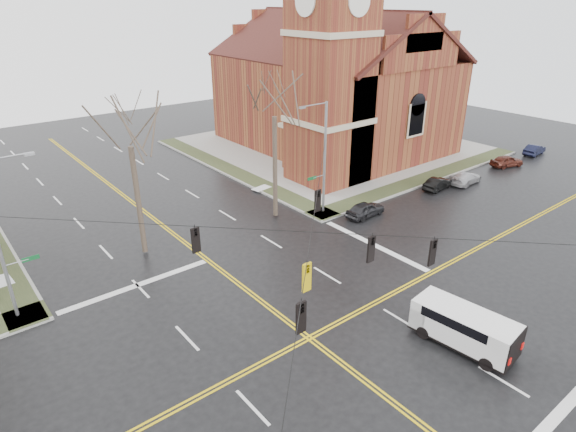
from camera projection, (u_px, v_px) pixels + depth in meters
ground at (309, 338)px, 25.17m from camera, size 120.00×120.00×0.00m
sidewalks at (309, 337)px, 25.14m from camera, size 80.00×80.00×0.17m
road_markings at (309, 338)px, 25.17m from camera, size 100.00×100.00×0.01m
church at (333, 75)px, 53.38m from camera, size 24.28×27.48×27.50m
signal_pole_ne at (323, 156)px, 37.73m from camera, size 2.75×0.22×9.00m
signal_pole_nw at (0, 237)px, 24.86m from camera, size 2.75×0.22×9.00m
span_wires at (312, 232)px, 22.61m from camera, size 23.02×23.02×0.03m
traffic_signals at (321, 251)px, 22.44m from camera, size 8.21×8.26×1.30m
cargo_van at (460, 324)px, 24.36m from camera, size 2.62×5.41×1.98m
parked_car_a at (365, 209)px, 38.96m from camera, size 3.66×1.59×1.23m
parked_car_b at (438, 184)px, 44.45m from camera, size 3.53×1.48×1.13m
parked_car_c at (466, 178)px, 45.85m from camera, size 4.05×1.90×1.14m
parked_car_d at (507, 161)px, 50.48m from camera, size 3.88×2.43×1.23m
parked_car_e at (534, 150)px, 54.37m from camera, size 3.60×1.50×1.16m
tree_nw_near at (130, 139)px, 30.16m from camera, size 4.00×4.00×11.28m
tree_ne at (274, 109)px, 35.53m from camera, size 4.00×4.00×12.05m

